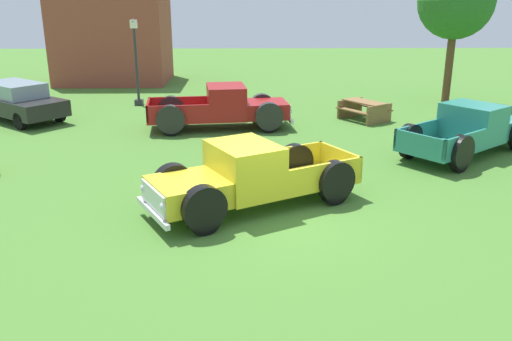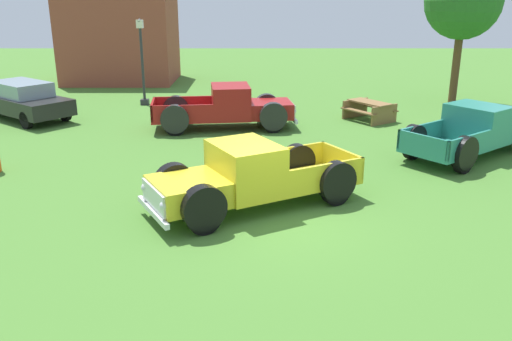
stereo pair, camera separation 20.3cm
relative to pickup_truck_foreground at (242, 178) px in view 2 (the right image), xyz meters
The scene contains 9 objects.
ground_plane 1.18m from the pickup_truck_foreground, 33.45° to the right, with size 80.00×80.00×0.00m, color #477A2D.
pickup_truck_foreground is the anchor object (origin of this frame).
pickup_truck_behind_left 8.74m from the pickup_truck_foreground, 32.13° to the left, with size 5.25×4.66×1.60m.
pickup_truck_behind_right 8.13m from the pickup_truck_foreground, 94.14° to the left, with size 5.58×2.64×1.65m.
sedan_distant_a 13.34m from the pickup_truck_foreground, 133.68° to the left, with size 4.75×4.34×1.53m.
lamp_post_near 13.62m from the pickup_truck_foreground, 111.07° to the left, with size 0.36×0.36×3.89m.
picnic_table 10.61m from the pickup_truck_foreground, 62.34° to the left, with size 2.25×2.32×0.78m.
oak_tree_east 16.74m from the pickup_truck_foreground, 53.79° to the left, with size 3.42×3.42×6.33m.
brick_pavilion 21.15m from the pickup_truck_foreground, 110.91° to the left, with size 6.12×4.75×4.67m.
Camera 2 is at (-0.44, -11.49, 4.95)m, focal length 37.50 mm.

